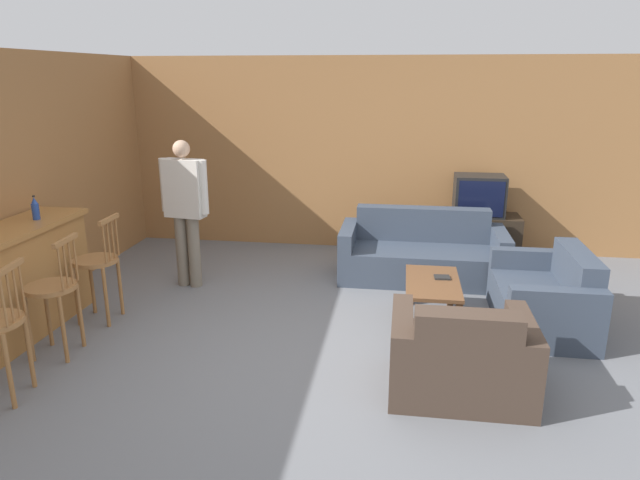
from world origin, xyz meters
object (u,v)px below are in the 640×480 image
object	(u,v)px
bar_chair_mid	(53,294)
book_on_table	(442,277)
armchair_near	(461,359)
couch_far	(422,255)
coffee_table	(432,288)
loveseat_right	(546,299)
tv	(479,195)
bar_chair_far	(98,266)
tv_unit	(476,237)
bottle	(35,209)
person_by_window	(185,206)

from	to	relation	value
bar_chair_mid	book_on_table	world-z (taller)	bar_chair_mid
armchair_near	book_on_table	size ratio (longest dim) A/B	6.73
couch_far	coffee_table	size ratio (longest dim) A/B	2.04
loveseat_right	coffee_table	xyz separation A→B (m)	(-1.08, -0.09, 0.08)
bar_chair_mid	couch_far	distance (m)	4.02
couch_far	tv	bearing A→B (deg)	48.17
bar_chair_mid	tv	distance (m)	5.08
bar_chair_far	tv_unit	bearing A→B (deg)	33.02
bottle	coffee_table	bearing A→B (deg)	7.30
armchair_near	bottle	size ratio (longest dim) A/B	4.55
tv_unit	bottle	size ratio (longest dim) A/B	4.64
tv	person_by_window	world-z (taller)	person_by_window
bar_chair_mid	book_on_table	distance (m)	3.56
loveseat_right	tv_unit	world-z (taller)	loveseat_right
book_on_table	person_by_window	bearing A→B (deg)	169.11
couch_far	coffee_table	bearing A→B (deg)	-87.09
loveseat_right	bar_chair_mid	bearing A→B (deg)	-164.15
bar_chair_far	tv	distance (m)	4.65
armchair_near	bottle	distance (m)	4.10
bottle	bar_chair_mid	bearing A→B (deg)	-51.48
tv_unit	bottle	distance (m)	5.19
coffee_table	bottle	world-z (taller)	bottle
armchair_near	tv_unit	world-z (taller)	armchair_near
armchair_near	tv_unit	bearing A→B (deg)	81.85
coffee_table	tv	size ratio (longest dim) A/B	1.50
book_on_table	coffee_table	bearing A→B (deg)	-132.87
bar_chair_mid	coffee_table	distance (m)	3.44
couch_far	tv	xyz separation A→B (m)	(0.72, 0.80, 0.58)
bar_chair_far	coffee_table	world-z (taller)	bar_chair_far
person_by_window	tv	bearing A→B (deg)	23.55
book_on_table	tv	bearing A→B (deg)	74.53
bar_chair_far	loveseat_right	bearing A→B (deg)	6.56
bottle	tv	bearing A→B (deg)	30.46
bar_chair_far	loveseat_right	world-z (taller)	bar_chair_far
couch_far	bottle	size ratio (longest dim) A/B	8.28
bottle	book_on_table	distance (m)	3.96
bar_chair_far	tv	world-z (taller)	tv
bar_chair_far	armchair_near	world-z (taller)	bar_chair_far
tv_unit	book_on_table	bearing A→B (deg)	-105.45
couch_far	loveseat_right	bearing A→B (deg)	-46.86
loveseat_right	armchair_near	bearing A→B (deg)	-123.99
tv	bar_chair_mid	bearing A→B (deg)	-140.07
loveseat_right	book_on_table	distance (m)	1.00
coffee_table	bottle	size ratio (longest dim) A/B	4.05
armchair_near	loveseat_right	bearing A→B (deg)	56.01
loveseat_right	tv	distance (m)	2.15
tv	book_on_table	bearing A→B (deg)	-105.47
couch_far	armchair_near	bearing A→B (deg)	-84.92
bar_chair_far	armchair_near	size ratio (longest dim) A/B	1.00
couch_far	book_on_table	bearing A→B (deg)	-82.53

